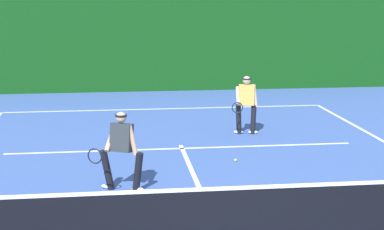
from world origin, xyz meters
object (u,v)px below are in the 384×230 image
Objects in this scene: player_near at (121,148)px; player_far at (246,102)px; tennis_ball at (182,201)px; tennis_ball_extra at (236,160)px.

player_far is at bearing -102.91° from player_near.
tennis_ball is (1.07, -0.82, -0.81)m from player_near.
player_near is 1.58m from tennis_ball.
player_near is 3.20m from tennis_ball_extra.
player_far is 23.81× the size of tennis_ball_extra.
player_near reaches higher than tennis_ball.
player_far reaches higher than player_near.
player_near is 23.43× the size of tennis_ball.
tennis_ball is (-2.30, -5.22, -0.83)m from player_far.
tennis_ball_extra is at bearing 80.90° from player_far.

